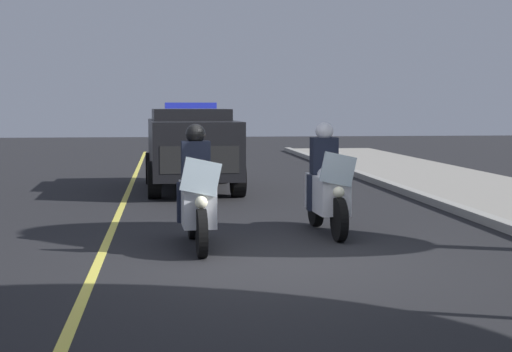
% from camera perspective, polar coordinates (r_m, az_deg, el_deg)
% --- Properties ---
extents(ground_plane, '(80.00, 80.00, 0.00)m').
position_cam_1_polar(ground_plane, '(10.13, 1.29, -6.07)').
color(ground_plane, black).
extents(lane_stripe_center, '(48.00, 0.12, 0.01)m').
position_cam_1_polar(lane_stripe_center, '(10.07, -11.49, -6.21)').
color(lane_stripe_center, '#E0D14C').
rests_on(lane_stripe_center, ground).
extents(police_motorcycle_lead_left, '(2.14, 0.58, 1.72)m').
position_cam_1_polar(police_motorcycle_lead_left, '(10.86, -4.35, -1.59)').
color(police_motorcycle_lead_left, black).
rests_on(police_motorcycle_lead_left, ground).
extents(police_motorcycle_lead_right, '(2.14, 0.58, 1.72)m').
position_cam_1_polar(police_motorcycle_lead_right, '(12.09, 5.20, -0.91)').
color(police_motorcycle_lead_right, black).
rests_on(police_motorcycle_lead_right, ground).
extents(police_suv, '(4.97, 2.22, 2.05)m').
position_cam_1_polar(police_suv, '(18.27, -4.78, 2.30)').
color(police_suv, black).
rests_on(police_suv, ground).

